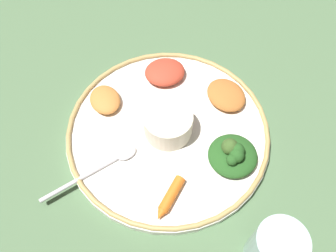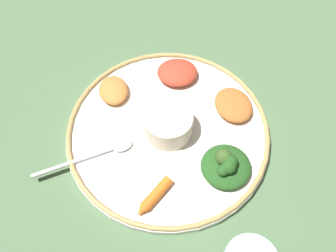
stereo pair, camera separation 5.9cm
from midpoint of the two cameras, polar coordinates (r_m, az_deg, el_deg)
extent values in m
plane|color=#4C6B47|center=(0.62, 2.74, -1.62)|extent=(2.40, 2.40, 0.00)
cylinder|color=white|center=(0.61, 2.76, -1.30)|extent=(0.34, 0.34, 0.01)
torus|color=tan|center=(0.60, 2.80, -0.82)|extent=(0.34, 0.34, 0.01)
cylinder|color=beige|center=(0.58, 2.88, 0.14)|extent=(0.08, 0.08, 0.05)
cylinder|color=#99471E|center=(0.57, 2.97, 1.16)|extent=(0.07, 0.07, 0.01)
ellipsoid|color=silver|center=(0.59, -4.42, -3.25)|extent=(0.04, 0.04, 0.01)
cylinder|color=silver|center=(0.59, -12.07, -5.87)|extent=(0.12, 0.07, 0.01)
ellipsoid|color=#23511E|center=(0.57, 12.07, -6.54)|extent=(0.11, 0.11, 0.02)
sphere|color=#385623|center=(0.56, 11.79, -5.05)|extent=(0.03, 0.03, 0.03)
sphere|color=#23511E|center=(0.56, 12.83, -6.29)|extent=(0.02, 0.02, 0.02)
sphere|color=#23511E|center=(0.55, 11.72, -7.17)|extent=(0.02, 0.02, 0.02)
sphere|color=#23511E|center=(0.56, 12.78, -5.83)|extent=(0.02, 0.02, 0.02)
cylinder|color=orange|center=(0.55, 1.35, -10.86)|extent=(0.06, 0.02, 0.02)
cone|color=orange|center=(0.54, -1.13, -13.64)|extent=(0.02, 0.02, 0.01)
ellipsoid|color=#B2662D|center=(0.63, 12.94, 3.03)|extent=(0.09, 0.09, 0.02)
ellipsoid|color=#B73D28|center=(0.66, 4.06, 8.22)|extent=(0.10, 0.10, 0.02)
ellipsoid|color=#C67A38|center=(0.64, -6.01, 5.42)|extent=(0.08, 0.08, 0.02)
camera|label=1|loc=(0.03, -87.13, 4.83)|focal=38.64mm
camera|label=2|loc=(0.03, 92.87, -4.83)|focal=38.64mm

